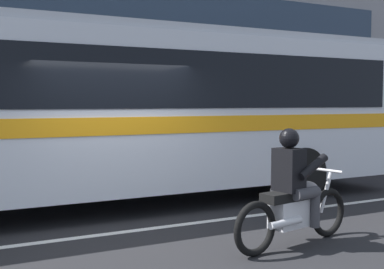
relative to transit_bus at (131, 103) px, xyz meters
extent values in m
plane|color=black|center=(-0.70, -1.19, -1.88)|extent=(60.00, 60.00, 0.00)
cube|color=#B7B2A8|center=(-0.70, 3.91, -1.81)|extent=(28.00, 3.80, 0.15)
cube|color=silver|center=(-0.70, -1.79, -1.88)|extent=(26.60, 0.14, 0.01)
cube|color=silver|center=(0.00, 0.01, -0.15)|extent=(10.94, 2.57, 2.70)
cube|color=black|center=(0.00, 0.01, 0.40)|extent=(10.07, 2.61, 0.96)
cube|color=orange|center=(0.00, 0.01, -0.35)|extent=(10.72, 2.60, 0.28)
cube|color=#ADB1BA|center=(0.00, 0.01, 1.26)|extent=(10.72, 2.45, 0.16)
cylinder|color=black|center=(3.01, -1.17, -1.36)|extent=(1.04, 0.30, 1.04)
torus|color=black|center=(1.74, -3.32, -1.54)|extent=(0.69, 0.22, 0.69)
torus|color=black|center=(0.31, -3.59, -1.54)|extent=(0.69, 0.22, 0.69)
cube|color=silver|center=(0.97, -3.46, -1.44)|extent=(0.68, 0.39, 0.36)
ellipsoid|color=#59565B|center=(1.22, -3.41, -1.16)|extent=(0.52, 0.36, 0.24)
cube|color=black|center=(0.78, -3.50, -1.20)|extent=(0.60, 0.36, 0.12)
cylinder|color=silver|center=(1.68, -3.33, -1.24)|extent=(0.28, 0.11, 0.58)
cylinder|color=silver|center=(1.60, -3.34, -0.92)|extent=(0.16, 0.64, 0.04)
cylinder|color=silver|center=(0.71, -3.67, -1.49)|extent=(0.56, 0.19, 0.09)
cube|color=black|center=(0.90, -3.47, -0.86)|extent=(0.34, 0.41, 0.56)
sphere|color=black|center=(0.90, -3.47, -0.45)|extent=(0.26, 0.26, 0.26)
cylinder|color=#38383D|center=(1.01, -3.27, -1.16)|extent=(0.44, 0.23, 0.15)
cylinder|color=#38383D|center=(1.19, -3.24, -1.40)|extent=(0.13, 0.13, 0.46)
cylinder|color=#38383D|center=(1.08, -3.62, -1.16)|extent=(0.44, 0.23, 0.15)
cylinder|color=#38383D|center=(1.25, -3.59, -1.40)|extent=(0.13, 0.13, 0.46)
cylinder|color=black|center=(1.10, -3.23, -0.82)|extent=(0.53, 0.20, 0.32)
cylinder|color=black|center=(1.18, -3.62, -0.82)|extent=(0.53, 0.20, 0.32)
cylinder|color=gold|center=(4.16, 3.16, -1.44)|extent=(0.22, 0.22, 0.58)
sphere|color=gold|center=(4.16, 3.16, -1.08)|extent=(0.20, 0.20, 0.20)
cylinder|color=gold|center=(4.16, 3.02, -1.41)|extent=(0.09, 0.10, 0.09)
camera|label=1|loc=(-3.03, -8.46, 0.02)|focal=45.27mm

